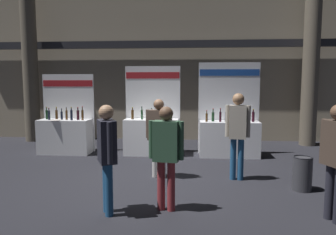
% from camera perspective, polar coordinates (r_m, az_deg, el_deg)
% --- Properties ---
extents(ground_plane, '(27.34, 27.34, 0.00)m').
position_cam_1_polar(ground_plane, '(6.96, -3.54, -10.68)').
color(ground_plane, black).
extents(hall_colonnade, '(13.67, 1.13, 6.03)m').
position_cam_1_polar(hall_colonnade, '(11.31, -0.17, 11.09)').
color(hall_colonnade, tan).
rests_on(hall_colonnade, ground_plane).
extents(exhibitor_booth_0, '(1.52, 0.75, 2.26)m').
position_cam_1_polar(exhibitor_booth_0, '(9.61, -17.82, -2.63)').
color(exhibitor_booth_0, white).
rests_on(exhibitor_booth_0, ground_plane).
extents(exhibitor_booth_1, '(1.58, 0.66, 2.49)m').
position_cam_1_polar(exhibitor_booth_1, '(9.02, -2.94, -2.71)').
color(exhibitor_booth_1, white).
rests_on(exhibitor_booth_1, ground_plane).
extents(exhibitor_booth_2, '(1.69, 0.66, 2.58)m').
position_cam_1_polar(exhibitor_booth_2, '(8.95, 10.85, -2.89)').
color(exhibitor_booth_2, white).
rests_on(exhibitor_booth_2, ground_plane).
extents(trash_bin, '(0.36, 0.36, 0.65)m').
position_cam_1_polar(trash_bin, '(6.60, 22.85, -9.18)').
color(trash_bin, '#38383D').
rests_on(trash_bin, ground_plane).
extents(visitor_1, '(0.56, 0.28, 1.66)m').
position_cam_1_polar(visitor_1, '(5.02, -0.34, -5.70)').
color(visitor_1, maroon).
rests_on(visitor_1, ground_plane).
extents(visitor_3, '(0.58, 0.37, 1.68)m').
position_cam_1_polar(visitor_3, '(6.75, -1.65, -2.38)').
color(visitor_3, silver).
rests_on(visitor_3, ground_plane).
extents(visitor_4, '(0.36, 0.55, 1.72)m').
position_cam_1_polar(visitor_4, '(5.21, 27.87, -5.51)').
color(visitor_4, '#23232D').
rests_on(visitor_4, ground_plane).
extents(visitor_5, '(0.51, 0.26, 1.81)m').
position_cam_1_polar(visitor_5, '(6.74, 12.33, -2.01)').
color(visitor_5, navy).
rests_on(visitor_5, ground_plane).
extents(visitor_7, '(0.39, 0.52, 1.70)m').
position_cam_1_polar(visitor_7, '(4.96, -10.84, -5.62)').
color(visitor_7, navy).
rests_on(visitor_7, ground_plane).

